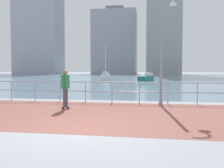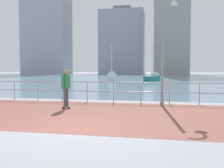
# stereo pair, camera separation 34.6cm
# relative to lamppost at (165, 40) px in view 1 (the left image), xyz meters

# --- Properties ---
(ground) EXTENTS (220.00, 220.00, 0.00)m
(ground) POSITION_rel_lamppost_xyz_m (-2.59, 34.70, -3.06)
(ground) COLOR gray
(brick_paving) EXTENTS (28.00, 6.56, 0.01)m
(brick_paving) POSITION_rel_lamppost_xyz_m (-2.59, -2.62, -3.05)
(brick_paving) COLOR brown
(brick_paving) RESTS_ON ground
(harbor_water) EXTENTS (180.00, 88.00, 0.00)m
(harbor_water) POSITION_rel_lamppost_xyz_m (-2.59, 45.66, -3.05)
(harbor_water) COLOR slate
(harbor_water) RESTS_ON ground
(waterfront_railing) EXTENTS (25.25, 0.06, 1.08)m
(waterfront_railing) POSITION_rel_lamppost_xyz_m (-2.59, 0.66, -2.31)
(waterfront_railing) COLOR #9EADB7
(waterfront_railing) RESTS_ON ground
(lamppost) EXTENTS (0.78, 0.48, 5.53)m
(lamppost) POSITION_rel_lamppost_xyz_m (0.00, 0.00, 0.00)
(lamppost) COLOR gray
(lamppost) RESTS_ON ground
(skateboarder) EXTENTS (0.41, 0.56, 1.69)m
(skateboarder) POSITION_rel_lamppost_xyz_m (-4.23, -1.72, -2.04)
(skateboarder) COLOR black
(skateboarder) RESTS_ON ground
(sailboat_yellow) EXTENTS (2.07, 4.27, 5.76)m
(sailboat_yellow) POSITION_rel_lamppost_xyz_m (-8.23, 28.02, -2.51)
(sailboat_yellow) COLOR white
(sailboat_yellow) RESTS_ON ground
(sailboat_ivory) EXTENTS (2.28, 3.78, 5.07)m
(sailboat_ivory) POSITION_rel_lamppost_xyz_m (-1.67, 24.91, -2.57)
(sailboat_ivory) COLOR #197266
(sailboat_ivory) RESTS_ON ground
(tower_concrete) EXTENTS (11.72, 16.03, 48.07)m
(tower_concrete) POSITION_rel_lamppost_xyz_m (2.41, 82.74, 20.14)
(tower_concrete) COLOR #939993
(tower_concrete) RESTS_ON ground
(tower_beige) EXTENTS (17.38, 13.23, 27.04)m
(tower_beige) POSITION_rel_lamppost_xyz_m (-16.68, 92.19, 9.63)
(tower_beige) COLOR #A3A8B2
(tower_beige) RESTS_ON ground
(tower_steel) EXTENTS (17.20, 10.54, 43.91)m
(tower_steel) POSITION_rel_lamppost_xyz_m (-44.79, 81.48, 18.06)
(tower_steel) COLOR #A3A8B2
(tower_steel) RESTS_ON ground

